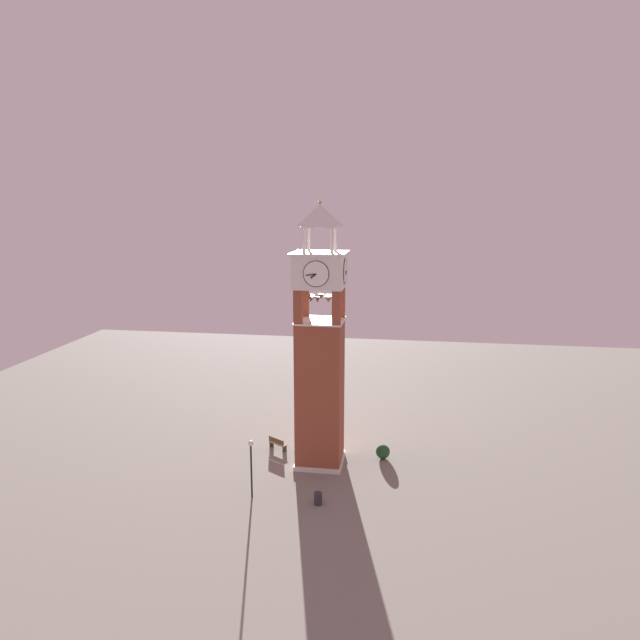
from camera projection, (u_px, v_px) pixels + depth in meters
ground at (320, 463)px, 42.17m from camera, size 80.00×80.00×0.00m
clock_tower at (320, 360)px, 40.57m from camera, size 3.82×3.82×19.14m
park_bench at (277, 443)px, 44.38m from camera, size 1.22×1.59×0.95m
lamp_post at (251, 458)px, 36.67m from camera, size 0.36×0.36×3.96m
trash_bin at (318, 499)px, 36.24m from camera, size 0.52×0.52×0.80m
shrub_near_entry at (383, 452)px, 42.80m from camera, size 1.06×1.06×1.07m
shrub_left_of_tower at (324, 442)px, 44.94m from camera, size 1.27×1.27×0.75m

